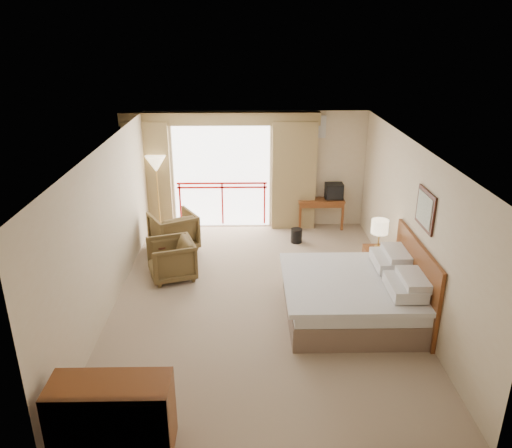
{
  "coord_description": "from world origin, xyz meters",
  "views": [
    {
      "loc": [
        -0.22,
        -7.63,
        4.42
      ],
      "look_at": [
        -0.07,
        0.4,
        1.24
      ],
      "focal_mm": 35.0,
      "sensor_mm": 36.0,
      "label": 1
    }
  ],
  "objects_px": {
    "tv": "(334,191)",
    "armchair_far": "(175,249)",
    "bed": "(354,296)",
    "dresser": "(112,417)",
    "side_table": "(161,251)",
    "desk": "(320,204)",
    "floor_lamp": "(156,167)",
    "nightstand": "(377,266)",
    "table_lamp": "(380,227)",
    "wastebasket": "(296,236)",
    "armchair_near": "(173,277)"
  },
  "relations": [
    {
      "from": "nightstand",
      "to": "dresser",
      "type": "height_order",
      "value": "dresser"
    },
    {
      "from": "floor_lamp",
      "to": "nightstand",
      "type": "bearing_deg",
      "value": -30.54
    },
    {
      "from": "side_table",
      "to": "floor_lamp",
      "type": "xyz_separation_m",
      "value": [
        -0.31,
        1.83,
        1.2
      ]
    },
    {
      "from": "dresser",
      "to": "side_table",
      "type": "bearing_deg",
      "value": 94.86
    },
    {
      "from": "table_lamp",
      "to": "side_table",
      "type": "distance_m",
      "value": 4.2
    },
    {
      "from": "nightstand",
      "to": "wastebasket",
      "type": "height_order",
      "value": "nightstand"
    },
    {
      "from": "nightstand",
      "to": "table_lamp",
      "type": "bearing_deg",
      "value": 91.0
    },
    {
      "from": "desk",
      "to": "tv",
      "type": "distance_m",
      "value": 0.45
    },
    {
      "from": "dresser",
      "to": "nightstand",
      "type": "bearing_deg",
      "value": 47.06
    },
    {
      "from": "armchair_far",
      "to": "floor_lamp",
      "type": "bearing_deg",
      "value": -94.76
    },
    {
      "from": "floor_lamp",
      "to": "dresser",
      "type": "height_order",
      "value": "floor_lamp"
    },
    {
      "from": "table_lamp",
      "to": "wastebasket",
      "type": "height_order",
      "value": "table_lamp"
    },
    {
      "from": "floor_lamp",
      "to": "armchair_far",
      "type": "bearing_deg",
      "value": -65.69
    },
    {
      "from": "nightstand",
      "to": "armchair_near",
      "type": "height_order",
      "value": "nightstand"
    },
    {
      "from": "tv",
      "to": "floor_lamp",
      "type": "xyz_separation_m",
      "value": [
        -4.03,
        -0.21,
        0.65
      ]
    },
    {
      "from": "nightstand",
      "to": "dresser",
      "type": "relative_size",
      "value": 0.5
    },
    {
      "from": "nightstand",
      "to": "side_table",
      "type": "bearing_deg",
      "value": 170.48
    },
    {
      "from": "nightstand",
      "to": "side_table",
      "type": "xyz_separation_m",
      "value": [
        -4.08,
        0.76,
        0.0
      ]
    },
    {
      "from": "bed",
      "to": "dresser",
      "type": "xyz_separation_m",
      "value": [
        -3.22,
        -2.69,
        0.06
      ]
    },
    {
      "from": "table_lamp",
      "to": "side_table",
      "type": "height_order",
      "value": "table_lamp"
    },
    {
      "from": "tv",
      "to": "floor_lamp",
      "type": "height_order",
      "value": "floor_lamp"
    },
    {
      "from": "tv",
      "to": "armchair_far",
      "type": "relative_size",
      "value": 0.45
    },
    {
      "from": "tv",
      "to": "armchair_far",
      "type": "xyz_separation_m",
      "value": [
        -3.58,
        -1.21,
        -0.88
      ]
    },
    {
      "from": "side_table",
      "to": "floor_lamp",
      "type": "height_order",
      "value": "floor_lamp"
    },
    {
      "from": "armchair_near",
      "to": "side_table",
      "type": "distance_m",
      "value": 0.65
    },
    {
      "from": "wastebasket",
      "to": "armchair_near",
      "type": "relative_size",
      "value": 0.38
    },
    {
      "from": "armchair_near",
      "to": "floor_lamp",
      "type": "bearing_deg",
      "value": 175.63
    },
    {
      "from": "wastebasket",
      "to": "side_table",
      "type": "bearing_deg",
      "value": -157.91
    },
    {
      "from": "bed",
      "to": "tv",
      "type": "distance_m",
      "value": 3.99
    },
    {
      "from": "tv",
      "to": "armchair_near",
      "type": "distance_m",
      "value": 4.36
    },
    {
      "from": "bed",
      "to": "nightstand",
      "type": "bearing_deg",
      "value": 60.21
    },
    {
      "from": "bed",
      "to": "armchair_far",
      "type": "relative_size",
      "value": 2.39
    },
    {
      "from": "nightstand",
      "to": "floor_lamp",
      "type": "height_order",
      "value": "floor_lamp"
    },
    {
      "from": "desk",
      "to": "floor_lamp",
      "type": "xyz_separation_m",
      "value": [
        -3.73,
        -0.27,
        0.99
      ]
    },
    {
      "from": "nightstand",
      "to": "table_lamp",
      "type": "xyz_separation_m",
      "value": [
        0.0,
        0.05,
        0.75
      ]
    },
    {
      "from": "side_table",
      "to": "table_lamp",
      "type": "bearing_deg",
      "value": -9.84
    },
    {
      "from": "bed",
      "to": "floor_lamp",
      "type": "distance_m",
      "value": 5.4
    },
    {
      "from": "nightstand",
      "to": "armchair_far",
      "type": "bearing_deg",
      "value": 158.99
    },
    {
      "from": "tv",
      "to": "armchair_far",
      "type": "height_order",
      "value": "tv"
    },
    {
      "from": "armchair_near",
      "to": "armchair_far",
      "type": "bearing_deg",
      "value": 167.33
    },
    {
      "from": "table_lamp",
      "to": "wastebasket",
      "type": "bearing_deg",
      "value": 125.15
    },
    {
      "from": "table_lamp",
      "to": "armchair_near",
      "type": "distance_m",
      "value": 3.95
    },
    {
      "from": "armchair_near",
      "to": "tv",
      "type": "bearing_deg",
      "value": 107.7
    },
    {
      "from": "nightstand",
      "to": "side_table",
      "type": "relative_size",
      "value": 1.37
    },
    {
      "from": "table_lamp",
      "to": "dresser",
      "type": "height_order",
      "value": "table_lamp"
    },
    {
      "from": "desk",
      "to": "dresser",
      "type": "xyz_separation_m",
      "value": [
        -3.21,
        -6.69,
        -0.11
      ]
    },
    {
      "from": "bed",
      "to": "side_table",
      "type": "height_order",
      "value": "bed"
    },
    {
      "from": "wastebasket",
      "to": "side_table",
      "type": "xyz_separation_m",
      "value": [
        -2.78,
        -1.13,
        0.18
      ]
    },
    {
      "from": "desk",
      "to": "side_table",
      "type": "distance_m",
      "value": 4.02
    },
    {
      "from": "bed",
      "to": "tv",
      "type": "bearing_deg",
      "value": 85.67
    }
  ]
}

